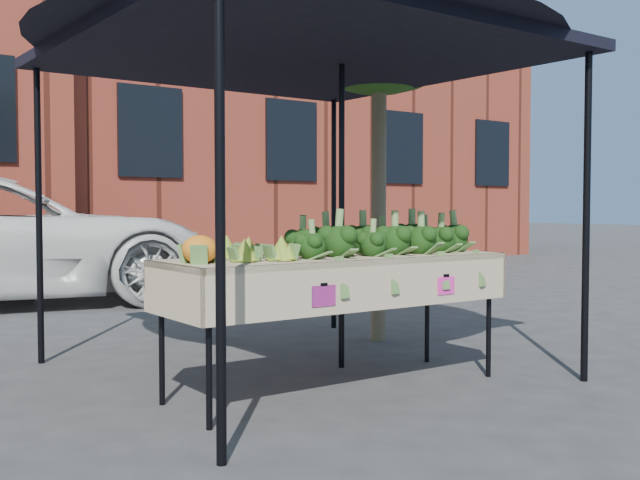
{
  "coord_description": "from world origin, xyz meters",
  "views": [
    {
      "loc": [
        -2.99,
        -3.96,
        1.23
      ],
      "look_at": [
        0.08,
        0.19,
        1.0
      ],
      "focal_mm": 42.18,
      "sensor_mm": 36.0,
      "label": 1
    }
  ],
  "objects": [
    {
      "name": "ground",
      "position": [
        0.0,
        0.0,
        0.0
      ],
      "size": [
        90.0,
        90.0,
        0.0
      ],
      "primitive_type": "plane",
      "color": "#303033"
    },
    {
      "name": "table",
      "position": [
        0.08,
        -0.01,
        0.45
      ],
      "size": [
        2.42,
        0.85,
        0.9
      ],
      "color": "#CBB494",
      "rests_on": "ground"
    },
    {
      "name": "canopy",
      "position": [
        0.18,
        0.6,
        1.37
      ],
      "size": [
        3.16,
        3.16,
        2.74
      ],
      "primitive_type": null,
      "color": "black",
      "rests_on": "ground"
    },
    {
      "name": "broccoli_heap",
      "position": [
        0.44,
        0.01,
        1.03
      ],
      "size": [
        1.54,
        0.57,
        0.27
      ],
      "primitive_type": "ellipsoid",
      "color": "black",
      "rests_on": "table"
    },
    {
      "name": "romanesco_cluster",
      "position": [
        -0.59,
        0.02,
        1.0
      ],
      "size": [
        0.43,
        0.57,
        0.2
      ],
      "primitive_type": "ellipsoid",
      "color": "#8FAC35",
      "rests_on": "table"
    },
    {
      "name": "cauliflower_pair",
      "position": [
        -0.97,
        -0.06,
        0.99
      ],
      "size": [
        0.2,
        0.2,
        0.18
      ],
      "primitive_type": "ellipsoid",
      "color": "orange",
      "rests_on": "table"
    },
    {
      "name": "street_tree",
      "position": [
        1.53,
        1.25,
        1.98
      ],
      "size": [
        2.01,
        2.01,
        3.96
      ],
      "primitive_type": null,
      "color": "#1E4C14",
      "rests_on": "ground"
    },
    {
      "name": "building_right",
      "position": [
        7.0,
        12.5,
        4.25
      ],
      "size": [
        12.0,
        8.0,
        8.5
      ],
      "primitive_type": "cube",
      "color": "maroon",
      "rests_on": "ground"
    }
  ]
}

